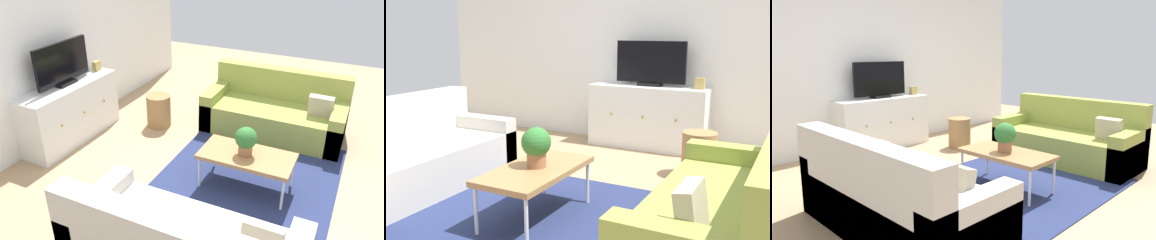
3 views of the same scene
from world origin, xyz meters
TOP-DOWN VIEW (x-y plane):
  - ground_plane at (0.00, 0.00)m, footprint 10.00×10.00m
  - wall_back at (0.00, 2.55)m, footprint 6.40×0.12m
  - area_rug at (0.00, -0.15)m, footprint 2.50×1.90m
  - couch_left_side at (-1.44, -0.10)m, footprint 0.86×1.85m
  - couch_right_side at (1.44, -0.10)m, footprint 0.86×1.85m
  - coffee_table at (-0.02, -0.17)m, footprint 0.51×0.98m
  - potted_plant at (-0.02, -0.15)m, footprint 0.23×0.23m
  - tv_console at (0.04, 2.27)m, footprint 1.45×0.47m
  - flat_screen_tv at (0.04, 2.29)m, footprint 0.87×0.16m
  - mantel_clock at (0.64, 2.27)m, footprint 0.11×0.07m
  - wicker_basket at (0.86, 1.43)m, footprint 0.34×0.34m

SIDE VIEW (x-z plane):
  - ground_plane at x=0.00m, z-range 0.00..0.00m
  - area_rug at x=0.00m, z-range 0.00..0.01m
  - wicker_basket at x=0.86m, z-range 0.00..0.46m
  - couch_left_side at x=-1.44m, z-range -0.14..0.68m
  - couch_right_side at x=1.44m, z-range -0.14..0.68m
  - coffee_table at x=-0.02m, z-range 0.18..0.59m
  - tv_console at x=0.04m, z-range 0.00..0.77m
  - potted_plant at x=-0.02m, z-range 0.43..0.74m
  - mantel_clock at x=0.64m, z-range 0.77..0.90m
  - flat_screen_tv at x=0.04m, z-range 0.77..1.31m
  - wall_back at x=0.00m, z-range 0.00..2.70m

